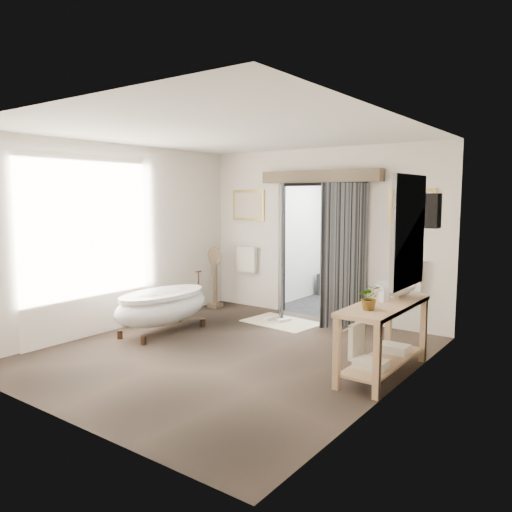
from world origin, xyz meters
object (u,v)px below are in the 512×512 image
Objects in this scene: rug at (282,322)px; clawfoot_tub at (163,306)px; vanity at (381,332)px; basin at (395,291)px.

clawfoot_tub is at bearing -126.54° from rug.
vanity is (3.42, 0.24, 0.09)m from clawfoot_tub.
basin reaches higher than clawfoot_tub.
clawfoot_tub is at bearing -176.07° from vanity.
rug is (1.16, 1.57, -0.41)m from clawfoot_tub.
rug is (-2.26, 1.33, -0.50)m from vanity.
rug is 2.61m from basin.
clawfoot_tub is 3.43m from vanity.
basin is (3.42, 0.64, 0.52)m from clawfoot_tub.
rug is 2.39× the size of basin.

